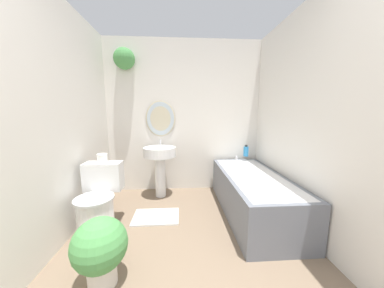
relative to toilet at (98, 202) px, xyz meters
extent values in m
cube|color=silver|center=(0.95, 1.16, 0.88)|extent=(2.55, 0.06, 2.40)
ellipsoid|color=beige|center=(0.58, 1.12, 0.86)|extent=(0.47, 0.02, 0.57)
ellipsoid|color=silver|center=(0.58, 1.11, 0.86)|extent=(0.43, 0.01, 0.53)
cylinder|color=silver|center=(0.08, 1.04, 1.80)|extent=(0.14, 0.14, 0.08)
sphere|color=#4C934C|center=(0.08, 1.04, 1.73)|extent=(0.31, 0.31, 0.31)
cube|color=silver|center=(-0.29, -0.31, 0.88)|extent=(0.06, 3.01, 2.40)
cube|color=silver|center=(2.19, -0.31, 0.88)|extent=(0.06, 3.01, 2.40)
cylinder|color=white|center=(0.00, -0.09, -0.13)|extent=(0.36, 0.36, 0.40)
cylinder|color=silver|center=(0.00, -0.09, 0.08)|extent=(0.39, 0.39, 0.02)
cube|color=white|center=(0.00, 0.19, 0.23)|extent=(0.41, 0.20, 0.32)
cylinder|color=white|center=(0.58, 0.85, -0.01)|extent=(0.16, 0.16, 0.63)
cylinder|color=white|center=(0.58, 0.85, 0.37)|extent=(0.48, 0.48, 0.14)
cylinder|color=silver|center=(0.58, 0.99, 0.49)|extent=(0.02, 0.02, 0.10)
cube|color=slate|center=(1.79, 0.26, -0.07)|extent=(0.71, 1.64, 0.51)
cube|color=white|center=(1.79, 0.26, 0.16)|extent=(0.61, 1.54, 0.04)
cylinder|color=silver|center=(1.79, 0.98, 0.22)|extent=(0.04, 0.04, 0.08)
cylinder|color=#2D84C6|center=(1.93, 0.97, 0.34)|extent=(0.08, 0.08, 0.15)
cylinder|color=black|center=(1.93, 0.97, 0.43)|extent=(0.04, 0.04, 0.02)
cylinder|color=silver|center=(0.29, -0.69, -0.24)|extent=(0.21, 0.21, 0.16)
sphere|color=#4C934C|center=(0.29, -0.69, 0.00)|extent=(0.39, 0.39, 0.39)
cube|color=silver|center=(0.58, 0.22, -0.31)|extent=(0.55, 0.38, 0.02)
cylinder|color=white|center=(0.00, 0.19, 0.44)|extent=(0.11, 0.11, 0.10)
camera|label=1|loc=(0.87, -1.99, 0.94)|focal=18.00mm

